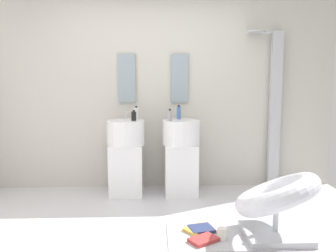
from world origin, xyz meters
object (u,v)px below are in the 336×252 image
object	(u,v)px
pedestal_sink_right	(181,155)
soap_bottle_white	(136,113)
soap_bottle_grey	(170,115)
magazine_red	(204,240)
shower_column	(274,107)
pedestal_sink_left	(126,155)
coffee_mug	(222,234)
magazine_navy	(201,229)
soap_bottle_blue	(179,113)
soap_bottle_black	(134,116)
magazine_ochre	(198,229)
lounge_chair	(276,200)

from	to	relation	value
pedestal_sink_right	soap_bottle_white	xyz separation A→B (m)	(-0.55, 0.07, 0.52)
soap_bottle_grey	soap_bottle_white	bearing A→B (deg)	161.64
magazine_red	shower_column	bearing A→B (deg)	22.03
pedestal_sink_left	coffee_mug	bearing A→B (deg)	-54.19
magazine_navy	soap_bottle_blue	bearing A→B (deg)	82.13
magazine_red	soap_bottle_white	bearing A→B (deg)	82.03
soap_bottle_black	soap_bottle_blue	size ratio (longest dim) A/B	0.72
magazine_red	pedestal_sink_right	bearing A→B (deg)	61.47
magazine_red	magazine_ochre	bearing A→B (deg)	61.59
soap_bottle_black	soap_bottle_grey	size ratio (longest dim) A/B	0.88
magazine_ochre	soap_bottle_white	xyz separation A→B (m)	(-0.63, 1.19, 0.99)
shower_column	soap_bottle_grey	size ratio (longest dim) A/B	14.24
shower_column	coffee_mug	world-z (taller)	shower_column
shower_column	lounge_chair	bearing A→B (deg)	-107.68
magazine_navy	soap_bottle_grey	xyz separation A→B (m)	(-0.25, 1.06, 0.97)
magazine_ochre	soap_bottle_white	bearing A→B (deg)	81.10
magazine_navy	soap_bottle_white	xyz separation A→B (m)	(-0.66, 1.20, 0.99)
coffee_mug	soap_bottle_grey	distance (m)	1.61
soap_bottle_black	soap_bottle_white	xyz separation A→B (m)	(0.03, 0.11, 0.02)
magazine_red	soap_bottle_white	distance (m)	1.85
coffee_mug	soap_bottle_white	bearing A→B (deg)	120.59
magazine_ochre	soap_bottle_white	size ratio (longest dim) A/B	1.49
soap_bottle_black	soap_bottle_blue	xyz separation A→B (m)	(0.56, 0.15, 0.02)
pedestal_sink_left	shower_column	distance (m)	2.03
soap_bottle_white	soap_bottle_black	bearing A→B (deg)	-102.97
magazine_red	soap_bottle_black	distance (m)	1.76
pedestal_sink_right	soap_bottle_blue	xyz separation A→B (m)	(-0.02, 0.11, 0.52)
magazine_navy	soap_bottle_grey	bearing A→B (deg)	89.39
shower_column	pedestal_sink_left	bearing A→B (deg)	-172.18
pedestal_sink_right	lounge_chair	bearing A→B (deg)	-58.99
pedestal_sink_left	soap_bottle_grey	world-z (taller)	soap_bottle_grey
shower_column	soap_bottle_white	distance (m)	1.81
coffee_mug	soap_bottle_white	world-z (taller)	soap_bottle_white
pedestal_sink_right	coffee_mug	bearing A→B (deg)	-78.68
lounge_chair	soap_bottle_blue	bearing A→B (deg)	119.73
lounge_chair	soap_bottle_black	xyz separation A→B (m)	(-1.34, 1.22, 0.64)
soap_bottle_white	pedestal_sink_left	bearing A→B (deg)	-150.97
lounge_chair	pedestal_sink_right	bearing A→B (deg)	121.01
pedestal_sink_right	shower_column	bearing A→B (deg)	12.02
pedestal_sink_left	pedestal_sink_right	size ratio (longest dim) A/B	1.00
magazine_ochre	soap_bottle_grey	bearing A→B (deg)	64.97
magazine_ochre	soap_bottle_grey	size ratio (longest dim) A/B	1.76
soap_bottle_grey	soap_bottle_black	bearing A→B (deg)	176.74
pedestal_sink_right	soap_bottle_blue	size ratio (longest dim) A/B	5.89
lounge_chair	soap_bottle_grey	world-z (taller)	soap_bottle_grey
shower_column	soap_bottle_grey	bearing A→B (deg)	-166.63
lounge_chair	magazine_red	size ratio (longest dim) A/B	4.46
magazine_ochre	soap_bottle_blue	world-z (taller)	soap_bottle_blue
soap_bottle_black	soap_bottle_white	world-z (taller)	soap_bottle_white
pedestal_sink_right	magazine_red	world-z (taller)	pedestal_sink_right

